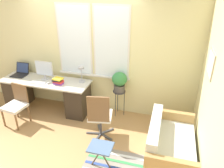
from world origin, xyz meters
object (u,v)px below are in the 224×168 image
object	(u,v)px
plant_stand	(119,94)
book_stack	(58,81)
laptop	(20,73)
desk_lamp	(81,69)
monitor	(44,70)
potted_plant	(119,81)
keyboard	(38,83)
folding_stool	(101,149)
desk_chair_wooden	(16,104)
mouse	(48,83)
couch_loveseat	(169,147)
office_chair_swivel	(100,115)

from	to	relation	value
plant_stand	book_stack	bearing A→B (deg)	-167.30
laptop	desk_lamp	xyz separation A→B (m)	(1.52, 0.05, 0.23)
desk_lamp	book_stack	xyz separation A→B (m)	(-0.44, -0.25, -0.21)
monitor	potted_plant	distance (m)	1.69
keyboard	folding_stool	distance (m)	2.19
folding_stool	laptop	bearing A→B (deg)	149.10
folding_stool	desk_chair_wooden	bearing A→B (deg)	161.13
mouse	potted_plant	bearing A→B (deg)	13.14
mouse	couch_loveseat	world-z (taller)	mouse
couch_loveseat	potted_plant	world-z (taller)	potted_plant
mouse	couch_loveseat	distance (m)	2.75
book_stack	folding_stool	world-z (taller)	book_stack
office_chair_swivel	potted_plant	world-z (taller)	potted_plant
plant_stand	laptop	bearing A→B (deg)	-177.88
mouse	book_stack	distance (m)	0.22
laptop	folding_stool	distance (m)	2.88
laptop	mouse	size ratio (longest dim) A/B	4.67
monitor	couch_loveseat	xyz separation A→B (m)	(2.80, -0.98, -0.67)
couch_loveseat	office_chair_swivel	bearing A→B (deg)	78.71
plant_stand	folding_stool	xyz separation A→B (m)	(0.09, -1.55, -0.14)
office_chair_swivel	folding_stool	world-z (taller)	office_chair_swivel
desk_lamp	office_chair_swivel	size ratio (longest dim) A/B	0.39
potted_plant	mouse	bearing A→B (deg)	-166.86
book_stack	potted_plant	distance (m)	1.31
mouse	desk_lamp	world-z (taller)	desk_lamp
laptop	book_stack	xyz separation A→B (m)	(1.08, -0.20, 0.02)
desk_chair_wooden	office_chair_swivel	size ratio (longest dim) A/B	0.86
plant_stand	desk_chair_wooden	bearing A→B (deg)	-156.51
book_stack	potted_plant	world-z (taller)	potted_plant
mouse	potted_plant	world-z (taller)	potted_plant
book_stack	office_chair_swivel	bearing A→B (deg)	-26.96
keyboard	potted_plant	xyz separation A→B (m)	(1.72, 0.36, 0.09)
monitor	office_chair_swivel	world-z (taller)	monitor
book_stack	desk_chair_wooden	size ratio (longest dim) A/B	0.27
laptop	book_stack	distance (m)	1.10
desk_chair_wooden	couch_loveseat	size ratio (longest dim) A/B	0.65
laptop	desk_chair_wooden	xyz separation A→B (m)	(0.40, -0.76, -0.33)
desk_chair_wooden	folding_stool	xyz separation A→B (m)	(2.05, -0.70, -0.07)
couch_loveseat	desk_chair_wooden	bearing A→B (deg)	85.19
office_chair_swivel	couch_loveseat	size ratio (longest dim) A/B	0.75
mouse	potted_plant	xyz separation A→B (m)	(1.48, 0.35, 0.08)
office_chair_swivel	potted_plant	xyz separation A→B (m)	(0.16, 0.86, 0.33)
desk_lamp	folding_stool	size ratio (longest dim) A/B	0.88
monitor	book_stack	world-z (taller)	monitor
laptop	plant_stand	size ratio (longest dim) A/B	0.57
desk_lamp	mouse	bearing A→B (deg)	-154.68
office_chair_swivel	folding_stool	xyz separation A→B (m)	(0.24, -0.69, -0.12)
mouse	monitor	bearing A→B (deg)	131.94
keyboard	desk_lamp	distance (m)	0.98
monitor	couch_loveseat	distance (m)	3.04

